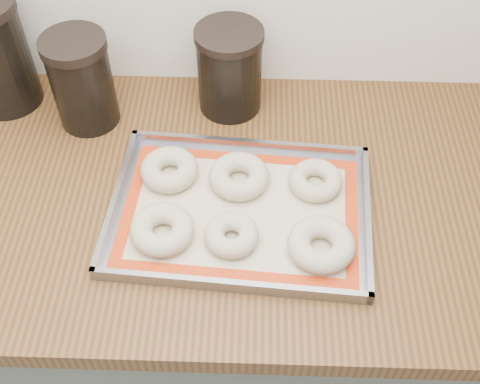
{
  "coord_description": "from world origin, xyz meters",
  "views": [
    {
      "loc": [
        0.27,
        0.95,
        1.75
      ],
      "look_at": [
        0.25,
        1.62,
        0.96
      ],
      "focal_mm": 45.0,
      "sensor_mm": 36.0,
      "label": 1
    }
  ],
  "objects_px": {
    "bagel_back_right": "(315,180)",
    "bagel_back_left": "(169,170)",
    "canister_right": "(230,70)",
    "bagel_front_mid": "(232,235)",
    "bagel_front_right": "(321,245)",
    "canister_mid": "(82,81)",
    "baking_tray": "(240,211)",
    "bagel_back_mid": "(239,176)",
    "bagel_front_left": "(162,230)"
  },
  "relations": [
    {
      "from": "bagel_front_left",
      "to": "bagel_back_left",
      "type": "xyz_separation_m",
      "value": [
        -0.0,
        0.14,
        -0.0
      ]
    },
    {
      "from": "baking_tray",
      "to": "bagel_back_right",
      "type": "xyz_separation_m",
      "value": [
        0.14,
        0.07,
        0.01
      ]
    },
    {
      "from": "bagel_front_left",
      "to": "bagel_back_left",
      "type": "relative_size",
      "value": 1.03
    },
    {
      "from": "bagel_back_left",
      "to": "canister_mid",
      "type": "relative_size",
      "value": 0.56
    },
    {
      "from": "bagel_front_right",
      "to": "canister_right",
      "type": "height_order",
      "value": "canister_right"
    },
    {
      "from": "bagel_front_right",
      "to": "canister_mid",
      "type": "height_order",
      "value": "canister_mid"
    },
    {
      "from": "baking_tray",
      "to": "bagel_back_right",
      "type": "height_order",
      "value": "bagel_back_right"
    },
    {
      "from": "bagel_front_right",
      "to": "bagel_front_mid",
      "type": "bearing_deg",
      "value": 173.76
    },
    {
      "from": "canister_mid",
      "to": "bagel_back_left",
      "type": "bearing_deg",
      "value": -41.39
    },
    {
      "from": "bagel_front_right",
      "to": "bagel_back_left",
      "type": "height_order",
      "value": "bagel_front_right"
    },
    {
      "from": "bagel_front_mid",
      "to": "canister_mid",
      "type": "xyz_separation_m",
      "value": [
        -0.3,
        0.31,
        0.08
      ]
    },
    {
      "from": "bagel_front_mid",
      "to": "canister_mid",
      "type": "relative_size",
      "value": 0.48
    },
    {
      "from": "bagel_front_left",
      "to": "bagel_back_right",
      "type": "xyz_separation_m",
      "value": [
        0.27,
        0.12,
        -0.0
      ]
    },
    {
      "from": "baking_tray",
      "to": "bagel_back_mid",
      "type": "bearing_deg",
      "value": 93.28
    },
    {
      "from": "baking_tray",
      "to": "bagel_back_right",
      "type": "distance_m",
      "value": 0.15
    },
    {
      "from": "bagel_front_right",
      "to": "canister_right",
      "type": "xyz_separation_m",
      "value": [
        -0.17,
        0.37,
        0.07
      ]
    },
    {
      "from": "bagel_front_right",
      "to": "canister_mid",
      "type": "distance_m",
      "value": 0.56
    },
    {
      "from": "bagel_front_right",
      "to": "bagel_back_right",
      "type": "xyz_separation_m",
      "value": [
        -0.0,
        0.15,
        -0.0
      ]
    },
    {
      "from": "baking_tray",
      "to": "canister_mid",
      "type": "height_order",
      "value": "canister_mid"
    },
    {
      "from": "bagel_front_left",
      "to": "bagel_back_mid",
      "type": "distance_m",
      "value": 0.18
    },
    {
      "from": "canister_right",
      "to": "bagel_back_right",
      "type": "bearing_deg",
      "value": -53.72
    },
    {
      "from": "baking_tray",
      "to": "canister_mid",
      "type": "distance_m",
      "value": 0.41
    },
    {
      "from": "baking_tray",
      "to": "bagel_back_mid",
      "type": "xyz_separation_m",
      "value": [
        -0.0,
        0.07,
        0.02
      ]
    },
    {
      "from": "bagel_back_right",
      "to": "bagel_front_left",
      "type": "bearing_deg",
      "value": -155.33
    },
    {
      "from": "bagel_front_mid",
      "to": "bagel_back_left",
      "type": "xyz_separation_m",
      "value": [
        -0.12,
        0.15,
        0.0
      ]
    },
    {
      "from": "bagel_front_right",
      "to": "bagel_back_right",
      "type": "height_order",
      "value": "bagel_front_right"
    },
    {
      "from": "bagel_front_left",
      "to": "bagel_front_mid",
      "type": "distance_m",
      "value": 0.12
    },
    {
      "from": "baking_tray",
      "to": "canister_mid",
      "type": "xyz_separation_m",
      "value": [
        -0.32,
        0.24,
        0.09
      ]
    },
    {
      "from": "bagel_front_mid",
      "to": "canister_right",
      "type": "relative_size",
      "value": 0.52
    },
    {
      "from": "baking_tray",
      "to": "canister_right",
      "type": "height_order",
      "value": "canister_right"
    },
    {
      "from": "baking_tray",
      "to": "canister_right",
      "type": "bearing_deg",
      "value": 95.86
    },
    {
      "from": "bagel_back_right",
      "to": "canister_right",
      "type": "bearing_deg",
      "value": 126.28
    },
    {
      "from": "canister_right",
      "to": "bagel_front_mid",
      "type": "bearing_deg",
      "value": -87.16
    },
    {
      "from": "canister_mid",
      "to": "bagel_front_right",
      "type": "bearing_deg",
      "value": -35.31
    },
    {
      "from": "canister_mid",
      "to": "bagel_back_mid",
      "type": "bearing_deg",
      "value": -28.9
    },
    {
      "from": "bagel_back_left",
      "to": "bagel_front_left",
      "type": "bearing_deg",
      "value": -88.88
    },
    {
      "from": "bagel_back_right",
      "to": "bagel_back_left",
      "type": "bearing_deg",
      "value": 176.62
    },
    {
      "from": "bagel_front_left",
      "to": "canister_mid",
      "type": "bearing_deg",
      "value": 121.59
    },
    {
      "from": "baking_tray",
      "to": "bagel_back_right",
      "type": "relative_size",
      "value": 4.88
    },
    {
      "from": "canister_mid",
      "to": "bagel_front_mid",
      "type": "bearing_deg",
      "value": -45.2
    },
    {
      "from": "bagel_front_mid",
      "to": "bagel_back_left",
      "type": "distance_m",
      "value": 0.19
    },
    {
      "from": "baking_tray",
      "to": "canister_right",
      "type": "xyz_separation_m",
      "value": [
        -0.03,
        0.29,
        0.09
      ]
    },
    {
      "from": "bagel_front_mid",
      "to": "bagel_back_right",
      "type": "distance_m",
      "value": 0.2
    },
    {
      "from": "bagel_front_mid",
      "to": "canister_mid",
      "type": "distance_m",
      "value": 0.44
    },
    {
      "from": "bagel_front_mid",
      "to": "bagel_back_mid",
      "type": "bearing_deg",
      "value": 86.39
    },
    {
      "from": "bagel_front_mid",
      "to": "bagel_back_left",
      "type": "relative_size",
      "value": 0.87
    },
    {
      "from": "bagel_front_mid",
      "to": "bagel_front_right",
      "type": "height_order",
      "value": "bagel_front_right"
    },
    {
      "from": "bagel_back_mid",
      "to": "bagel_front_left",
      "type": "bearing_deg",
      "value": -135.16
    },
    {
      "from": "bagel_back_mid",
      "to": "bagel_back_left",
      "type": "bearing_deg",
      "value": 174.59
    },
    {
      "from": "bagel_front_right",
      "to": "bagel_back_left",
      "type": "xyz_separation_m",
      "value": [
        -0.27,
        0.16,
        -0.0
      ]
    }
  ]
}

